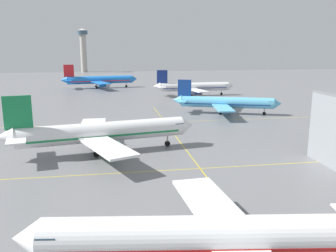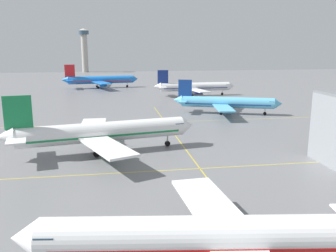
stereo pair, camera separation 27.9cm
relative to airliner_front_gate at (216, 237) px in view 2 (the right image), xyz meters
name	(u,v)px [view 2 (the right image)]	position (x,y,z in m)	size (l,w,h in m)	color
airliner_front_gate	(216,237)	(0.00, 0.00, 0.00)	(38.52, 32.94, 11.98)	white
airliner_second_row	(101,132)	(-11.61, 43.64, 0.26)	(40.84, 34.76, 12.74)	white
airliner_third_row	(226,102)	(27.84, 81.91, -0.33)	(34.36, 29.42, 11.01)	#5BB7E5
airliner_far_left_stand	(194,87)	(27.79, 126.85, -0.14)	(37.07, 32.09, 11.56)	white
airliner_far_right_stand	(100,80)	(-14.48, 164.20, 0.19)	(40.31, 34.46, 12.53)	blue
taxiway_markings	(200,168)	(6.23, 30.49, -4.09)	(144.60, 137.32, 0.01)	yellow
control_tower	(84,47)	(-29.80, 288.93, 17.11)	(8.82, 8.82, 36.41)	#ADA89E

